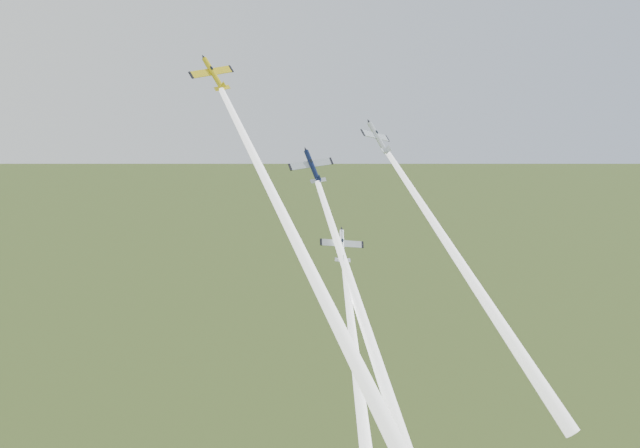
{
  "coord_description": "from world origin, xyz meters",
  "views": [
    {
      "loc": [
        -65.36,
        -121.76,
        118.0
      ],
      "look_at": [
        0.0,
        -6.0,
        92.0
      ],
      "focal_mm": 45.0,
      "sensor_mm": 36.0,
      "label": 1
    }
  ],
  "objects_px": {
    "plane_yellow": "(213,74)",
    "plane_navy": "(312,166)",
    "plane_silver_low": "(342,246)",
    "plane_silver_right": "(378,138)"
  },
  "relations": [
    {
      "from": "plane_yellow",
      "to": "plane_navy",
      "type": "bearing_deg",
      "value": -27.93
    },
    {
      "from": "plane_navy",
      "to": "plane_silver_low",
      "type": "relative_size",
      "value": 1.12
    },
    {
      "from": "plane_navy",
      "to": "plane_silver_right",
      "type": "height_order",
      "value": "plane_silver_right"
    },
    {
      "from": "plane_yellow",
      "to": "plane_navy",
      "type": "xyz_separation_m",
      "value": [
        16.15,
        -4.5,
        -15.82
      ]
    },
    {
      "from": "plane_navy",
      "to": "plane_silver_low",
      "type": "distance_m",
      "value": 15.84
    },
    {
      "from": "plane_yellow",
      "to": "plane_silver_low",
      "type": "distance_m",
      "value": 35.5
    },
    {
      "from": "plane_yellow",
      "to": "plane_silver_right",
      "type": "distance_m",
      "value": 32.6
    },
    {
      "from": "plane_navy",
      "to": "plane_silver_low",
      "type": "xyz_separation_m",
      "value": [
        0.05,
        -10.1,
        -12.2
      ]
    },
    {
      "from": "plane_silver_right",
      "to": "plane_silver_low",
      "type": "xyz_separation_m",
      "value": [
        -14.11,
        -11.04,
        -16.52
      ]
    },
    {
      "from": "plane_silver_right",
      "to": "plane_silver_low",
      "type": "bearing_deg",
      "value": -165.01
    }
  ]
}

